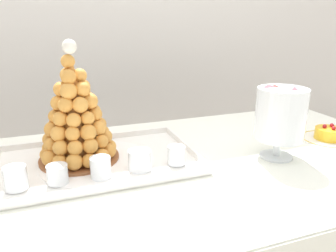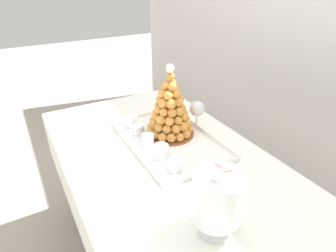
# 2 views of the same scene
# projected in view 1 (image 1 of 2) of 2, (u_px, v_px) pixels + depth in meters

# --- Properties ---
(buffet_table) EXTENTS (1.61, 0.80, 0.73)m
(buffet_table) POSITION_uv_depth(u_px,v_px,m) (173.00, 190.00, 0.97)
(buffet_table) COLOR brown
(buffet_table) RESTS_ON ground_plane
(serving_tray) EXTENTS (0.56, 0.36, 0.02)m
(serving_tray) POSITION_uv_depth(u_px,v_px,m) (98.00, 162.00, 0.93)
(serving_tray) COLOR white
(serving_tray) RESTS_ON buffet_table
(croquembouche) EXTENTS (0.23, 0.23, 0.34)m
(croquembouche) POSITION_uv_depth(u_px,v_px,m) (76.00, 116.00, 0.90)
(croquembouche) COLOR brown
(croquembouche) RESTS_ON serving_tray
(dessert_cup_left) EXTENTS (0.05, 0.05, 0.06)m
(dessert_cup_left) POSITION_uv_depth(u_px,v_px,m) (16.00, 179.00, 0.77)
(dessert_cup_left) COLOR silver
(dessert_cup_left) RESTS_ON serving_tray
(dessert_cup_mid_left) EXTENTS (0.05, 0.05, 0.05)m
(dessert_cup_mid_left) POSITION_uv_depth(u_px,v_px,m) (58.00, 175.00, 0.80)
(dessert_cup_mid_left) COLOR silver
(dessert_cup_mid_left) RESTS_ON serving_tray
(dessert_cup_centre) EXTENTS (0.05, 0.05, 0.05)m
(dessert_cup_centre) POSITION_uv_depth(u_px,v_px,m) (101.00, 168.00, 0.83)
(dessert_cup_centre) COLOR silver
(dessert_cup_centre) RESTS_ON serving_tray
(dessert_cup_mid_right) EXTENTS (0.06, 0.06, 0.06)m
(dessert_cup_mid_right) POSITION_uv_depth(u_px,v_px,m) (140.00, 161.00, 0.87)
(dessert_cup_mid_right) COLOR silver
(dessert_cup_mid_right) RESTS_ON serving_tray
(dessert_cup_right) EXTENTS (0.05, 0.05, 0.05)m
(dessert_cup_right) POSITION_uv_depth(u_px,v_px,m) (175.00, 156.00, 0.91)
(dessert_cup_right) COLOR silver
(dessert_cup_right) RESTS_ON serving_tray
(macaron_goblet) EXTENTS (0.15, 0.14, 0.23)m
(macaron_goblet) POSITION_uv_depth(u_px,v_px,m) (281.00, 114.00, 0.94)
(macaron_goblet) COLOR white
(macaron_goblet) RESTS_ON buffet_table
(fruit_tart_plate) EXTENTS (0.18, 0.18, 0.06)m
(fruit_tart_plate) POSITION_uv_depth(u_px,v_px,m) (328.00, 136.00, 1.11)
(fruit_tart_plate) COLOR white
(fruit_tart_plate) RESTS_ON buffet_table
(wine_glass) EXTENTS (0.07, 0.07, 0.16)m
(wine_glass) POSITION_uv_depth(u_px,v_px,m) (82.00, 112.00, 1.04)
(wine_glass) COLOR silver
(wine_glass) RESTS_ON buffet_table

